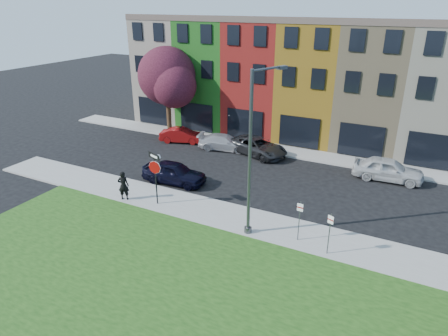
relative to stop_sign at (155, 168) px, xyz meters
The scene contains 15 objects.
ground 5.71m from the stop_sign, 27.14° to the right, with size 120.00×120.00×0.00m, color black.
sidewalk_near 7.04m from the stop_sign, ahead, with size 40.00×3.00×0.12m, color gray.
sidewalk_far 12.97m from the stop_sign, 82.85° to the left, with size 40.00×2.40×0.12m, color gray.
rowhouse_block 19.12m from the stop_sign, 83.68° to the left, with size 30.00×10.12×10.00m.
stop_sign is the anchor object (origin of this frame).
man 2.63m from the stop_sign, 168.28° to the right, with size 0.81×0.69×1.88m, color black.
sedan_near 3.78m from the stop_sign, 105.59° to the left, with size 4.59×2.15×1.52m, color black.
parked_car_red 12.04m from the stop_sign, 115.45° to the left, with size 4.11×2.46×1.28m, color maroon.
parked_car_silver 10.95m from the stop_sign, 94.67° to the left, with size 4.73×2.73×1.29m, color #A09FA3.
parked_car_dark 11.23m from the stop_sign, 79.29° to the left, with size 5.63×3.89×1.43m, color black.
parked_car_white 16.09m from the stop_sign, 41.00° to the left, with size 4.79×2.14×1.60m, color silver.
street_lamp 6.69m from the stop_sign, ahead, with size 1.16×2.47×8.65m.
parking_sign_a 8.97m from the stop_sign, ahead, with size 0.32×0.09×2.23m.
parking_sign_b 10.63m from the stop_sign, ahead, with size 0.30×0.16×2.23m.
tree_purple 15.04m from the stop_sign, 121.04° to the left, with size 6.29×5.50×7.86m.
Camera 1 is at (9.04, -15.13, 11.64)m, focal length 32.00 mm.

